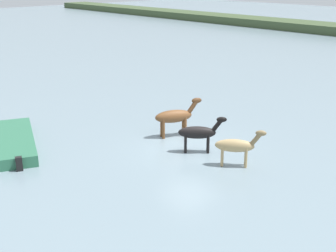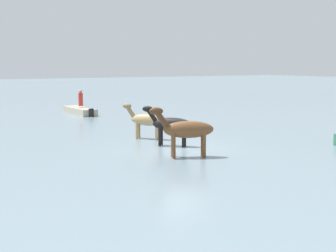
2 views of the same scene
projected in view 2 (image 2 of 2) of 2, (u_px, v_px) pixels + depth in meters
ground_plane at (178, 148)px, 19.13m from camera, size 190.74×190.74×0.00m
horse_rear_stallion at (170, 124)px, 19.40m from camera, size 1.83×1.85×1.75m
horse_dun_straggler at (186, 130)px, 17.08m from camera, size 1.40×2.45×1.96m
horse_dark_mare at (146, 120)px, 21.26m from camera, size 1.90×1.64×1.70m
boat_motor_center at (80, 112)px, 32.11m from camera, size 4.22×1.31×0.72m
person_spotter_bow at (81, 98)px, 32.19m from camera, size 0.32×0.32×1.19m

